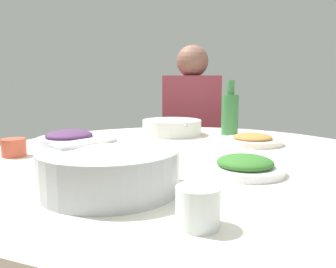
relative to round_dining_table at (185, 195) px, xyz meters
name	(u,v)px	position (x,y,z in m)	size (l,w,h in m)	color
round_dining_table	(185,195)	(0.00, 0.00, 0.00)	(1.39, 1.39, 0.73)	#99999E
rice_bowl	(108,169)	(0.39, -0.01, 0.18)	(0.30, 0.30, 0.10)	#B2B5BA
soup_bowl	(172,128)	(-0.37, -0.23, 0.16)	(0.26, 0.26, 0.07)	silver
dish_tofu_braise	(252,140)	(-0.30, 0.14, 0.15)	(0.22, 0.22, 0.04)	silver
dish_greens	(245,166)	(0.13, 0.22, 0.15)	(0.20, 0.20, 0.05)	white
dish_stirfry	(109,149)	(0.11, -0.22, 0.15)	(0.22, 0.22, 0.05)	silver
dish_eggplant	(68,138)	(0.00, -0.49, 0.15)	(0.24, 0.24, 0.05)	silver
green_bottle	(230,113)	(-0.49, -0.01, 0.23)	(0.07, 0.07, 0.24)	#397A3F
tea_cup_near	(198,207)	(0.48, 0.24, 0.16)	(0.07, 0.07, 0.07)	white
tea_cup_far	(14,147)	(0.26, -0.47, 0.16)	(0.07, 0.07, 0.06)	#CF5138
stool_for_diner_right	(191,203)	(-0.92, -0.38, -0.39)	(0.35, 0.35, 0.42)	brown
diner_right	(192,119)	(-0.92, -0.38, 0.14)	(0.44, 0.43, 0.76)	#2D333D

